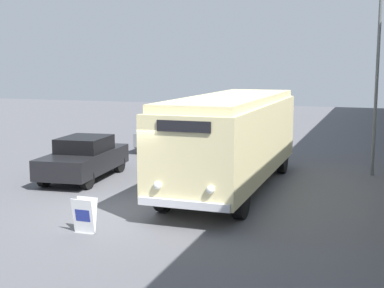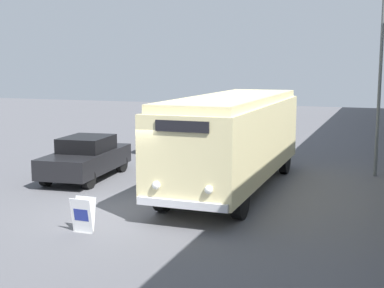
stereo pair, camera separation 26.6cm
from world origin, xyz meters
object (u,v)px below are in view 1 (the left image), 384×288
streetlamp (379,45)px  vintage_bus (232,136)px  parked_car_mid (168,133)px  sign_board (84,216)px  parked_car_distant (234,112)px  parked_car_far (203,121)px  parked_car_near (84,158)px

streetlamp → vintage_bus: bearing=-138.1°
parked_car_mid → vintage_bus: bearing=-56.1°
sign_board → parked_car_distant: (-2.93, 25.50, 0.30)m
parked_car_mid → parked_car_far: bearing=88.9°
parked_car_near → parked_car_far: size_ratio=1.00×
streetlamp → parked_car_mid: 10.97m
sign_board → parked_car_mid: size_ratio=0.20×
streetlamp → parked_car_distant: streetlamp is taller
vintage_bus → streetlamp: bearing=41.9°
parked_car_far → parked_car_distant: 6.69m
sign_board → parked_car_far: bearing=99.3°
parked_car_near → parked_car_mid: size_ratio=1.02×
parked_car_far → parked_car_distant: parked_car_far is taller
streetlamp → parked_car_near: bearing=-157.3°
sign_board → parked_car_distant: 25.67m
streetlamp → parked_car_near: size_ratio=1.70×
vintage_bus → parked_car_near: vintage_bus is taller
parked_car_distant → sign_board: bearing=-87.1°
parked_car_far → parked_car_near: bearing=-94.2°
parked_car_distant → streetlamp: bearing=-62.6°
parked_car_mid → parked_car_far: 5.84m
parked_car_mid → parked_car_distant: 12.53m
vintage_bus → parked_car_near: size_ratio=2.09×
parked_car_far → parked_car_distant: bearing=85.3°
parked_car_mid → streetlamp: bearing=-21.0°
vintage_bus → parked_car_mid: 9.03m
parked_car_mid → parked_car_distant: (0.07, 12.53, -0.03)m
parked_car_mid → parked_car_distant: size_ratio=0.92×
sign_board → parked_car_near: size_ratio=0.20×
sign_board → parked_car_mid: (-3.00, 12.97, 0.34)m
sign_board → streetlamp: 12.49m
sign_board → parked_car_near: 6.40m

